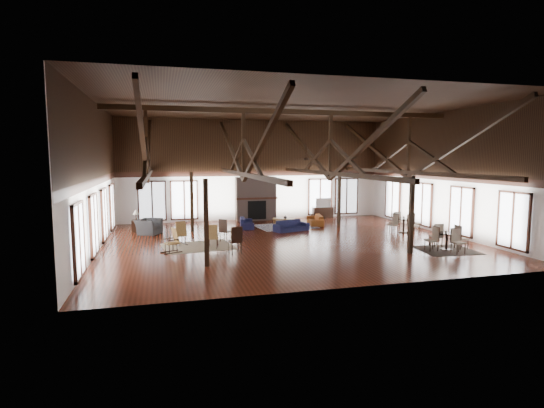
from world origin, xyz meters
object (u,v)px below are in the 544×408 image
object	(u,v)px
tv_console	(322,212)
sofa_navy_front	(291,226)
sofa_orange	(315,220)
coffee_table	(284,219)
armchair	(149,227)
sofa_navy_left	(247,223)
cafe_table_near	(447,238)
cafe_table_far	(404,223)

from	to	relation	value
tv_console	sofa_navy_front	bearing A→B (deg)	-128.63
sofa_orange	coffee_table	size ratio (longest dim) A/B	1.37
coffee_table	armchair	size ratio (longest dim) A/B	1.18
armchair	coffee_table	bearing A→B (deg)	-60.06
sofa_navy_left	cafe_table_near	size ratio (longest dim) A/B	0.96
coffee_table	cafe_table_far	size ratio (longest dim) A/B	0.71
sofa_navy_front	cafe_table_far	size ratio (longest dim) A/B	0.98
sofa_orange	cafe_table_far	world-z (taller)	cafe_table_far
cafe_table_near	sofa_navy_left	bearing A→B (deg)	132.22
sofa_navy_front	armchair	xyz separation A→B (m)	(-7.07, 0.95, 0.10)
sofa_navy_left	sofa_orange	world-z (taller)	sofa_orange
sofa_orange	cafe_table_near	distance (m)	8.14
coffee_table	cafe_table_near	world-z (taller)	cafe_table_near
cafe_table_far	tv_console	size ratio (longest dim) A/B	1.46
cafe_table_near	tv_console	bearing A→B (deg)	98.23
sofa_navy_front	sofa_navy_left	bearing A→B (deg)	122.09
sofa_navy_front	sofa_navy_left	distance (m)	2.58
sofa_navy_front	cafe_table_far	bearing A→B (deg)	-37.56
cafe_table_near	tv_console	world-z (taller)	cafe_table_near
armchair	tv_console	world-z (taller)	armchair
armchair	cafe_table_far	xyz separation A→B (m)	(12.44, -2.77, 0.11)
sofa_navy_front	tv_console	size ratio (longest dim) A/B	1.43
sofa_orange	sofa_navy_front	bearing A→B (deg)	-37.37
armchair	cafe_table_far	size ratio (longest dim) A/B	0.60
armchair	cafe_table_far	world-z (taller)	cafe_table_far
sofa_navy_front	cafe_table_near	size ratio (longest dim) A/B	0.99
sofa_orange	coffee_table	distance (m)	1.98
sofa_navy_front	sofa_orange	xyz separation A→B (m)	(1.94, 1.71, -0.00)
sofa_navy_front	sofa_navy_left	world-z (taller)	sofa_navy_front
sofa_orange	coffee_table	world-z (taller)	sofa_orange
cafe_table_far	coffee_table	bearing A→B (deg)	149.51
cafe_table_far	sofa_orange	bearing A→B (deg)	134.19
sofa_navy_front	coffee_table	size ratio (longest dim) A/B	1.38
cafe_table_far	tv_console	xyz separation A→B (m)	(-2.01, 6.03, -0.16)
sofa_navy_left	coffee_table	world-z (taller)	sofa_navy_left
sofa_navy_left	sofa_orange	bearing A→B (deg)	-80.29
coffee_table	tv_console	bearing A→B (deg)	60.49
armchair	cafe_table_near	xyz separation A→B (m)	(11.89, -6.85, 0.12)
sofa_navy_left	sofa_orange	xyz separation A→B (m)	(3.95, 0.08, 0.01)
sofa_orange	armchair	distance (m)	9.04
sofa_navy_front	coffee_table	world-z (taller)	sofa_navy_front
sofa_orange	coffee_table	bearing A→B (deg)	-68.04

